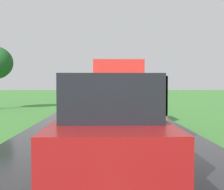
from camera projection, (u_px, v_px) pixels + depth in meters
name	position (u px, v px, depth m)	size (l,w,h in m)	color
banana_truck_near	(119.00, 94.00, 11.64)	(2.38, 5.82, 2.80)	#2D2D30
banana_truck_far	(112.00, 89.00, 22.70)	(2.38, 5.81, 2.80)	#2D2D30
following_car	(110.00, 129.00, 5.02)	(1.74, 4.10, 1.92)	maroon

